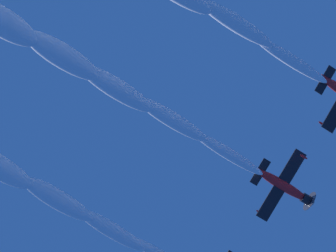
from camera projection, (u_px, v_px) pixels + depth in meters
The scene contains 2 objects.
airplane_right_wingman at pixel (285, 186), 75.97m from camera, with size 8.22×7.53×2.71m.
smoke_trail_right_wingman at pixel (32, 39), 70.44m from camera, with size 17.21×40.38×4.35m.
Camera 1 is at (16.71, -18.88, 1.54)m, focal length 75.41 mm.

